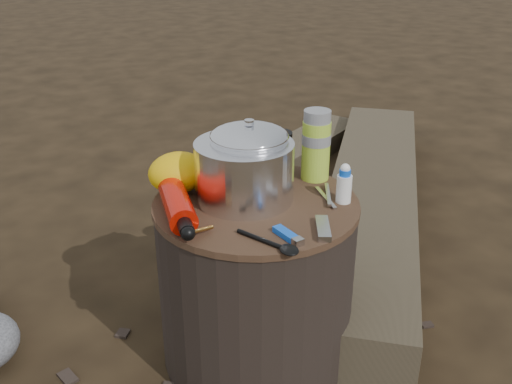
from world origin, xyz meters
name	(u,v)px	position (x,y,z in m)	size (l,w,h in m)	color
ground	(256,351)	(0.00, 0.00, 0.00)	(60.00, 60.00, 0.00)	black
stump	(256,281)	(0.00, 0.00, 0.23)	(0.49, 0.49, 0.45)	black
log_main	(372,200)	(0.74, 0.52, 0.08)	(0.32, 1.90, 0.16)	#413728
log_small	(288,157)	(0.70, 1.13, 0.05)	(0.21, 1.13, 0.09)	#413728
foil_windscreen	(244,171)	(-0.02, 0.03, 0.53)	(0.24, 0.24, 0.14)	silver
camping_pot	(249,161)	(0.00, 0.04, 0.55)	(0.18, 0.18, 0.18)	silver
fuel_bottle	(177,204)	(-0.19, 0.01, 0.49)	(0.06, 0.26, 0.06)	red
thermos	(316,145)	(0.20, 0.06, 0.54)	(0.07, 0.07, 0.18)	#B1D936
travel_mug	(278,152)	(0.14, 0.15, 0.51)	(0.07, 0.07, 0.11)	black
stuff_sack	(178,172)	(-0.15, 0.14, 0.50)	(0.15, 0.12, 0.10)	#F0B408
food_pouch	(222,159)	(-0.03, 0.15, 0.52)	(0.10, 0.02, 0.12)	#14114F
lighter	(286,234)	(-0.02, -0.18, 0.46)	(0.02, 0.09, 0.02)	blue
multitool	(323,228)	(0.07, -0.19, 0.46)	(0.03, 0.10, 0.01)	#B4B4B9
pot_grabber	(326,197)	(0.16, -0.06, 0.46)	(0.03, 0.12, 0.01)	#B4B4B9
spork	(262,239)	(-0.07, -0.18, 0.46)	(0.03, 0.15, 0.01)	black
squeeze_bottle	(344,185)	(0.19, -0.09, 0.50)	(0.04, 0.04, 0.09)	white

